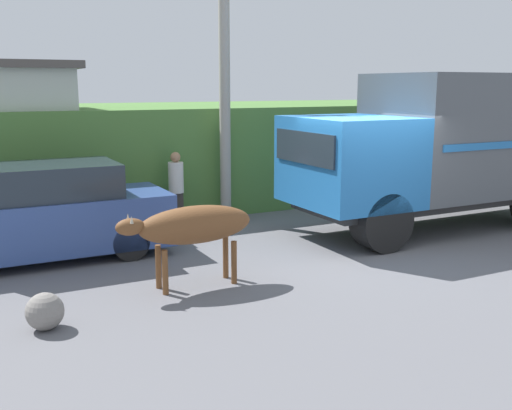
# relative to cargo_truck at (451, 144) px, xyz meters

# --- Properties ---
(ground_plane) EXTENTS (60.00, 60.00, 0.00)m
(ground_plane) POSITION_rel_cargo_truck_xyz_m (-2.67, -0.91, -1.81)
(ground_plane) COLOR slate
(hillside_embankment) EXTENTS (32.00, 5.55, 2.53)m
(hillside_embankment) POSITION_rel_cargo_truck_xyz_m (-2.67, 5.91, -0.55)
(hillside_embankment) COLOR #4C7A38
(hillside_embankment) RESTS_ON ground_plane
(cargo_truck) EXTENTS (6.86, 2.42, 3.29)m
(cargo_truck) POSITION_rel_cargo_truck_xyz_m (0.00, 0.00, 0.00)
(cargo_truck) COLOR #2D2D2D
(cargo_truck) RESTS_ON ground_plane
(brown_cow) EXTENTS (2.13, 0.58, 1.26)m
(brown_cow) POSITION_rel_cargo_truck_xyz_m (-6.37, -1.22, -0.86)
(brown_cow) COLOR brown
(brown_cow) RESTS_ON ground_plane
(parked_suv) EXTENTS (4.49, 1.71, 1.70)m
(parked_suv) POSITION_rel_cargo_truck_xyz_m (-8.23, 1.34, -0.99)
(parked_suv) COLOR #334C8C
(parked_suv) RESTS_ON ground_plane
(pedestrian_on_hill) EXTENTS (0.39, 0.39, 1.65)m
(pedestrian_on_hill) POSITION_rel_cargo_truck_xyz_m (-5.28, 2.64, -0.90)
(pedestrian_on_hill) COLOR #38332D
(pedestrian_on_hill) RESTS_ON ground_plane
(utility_pole) EXTENTS (0.90, 0.24, 6.37)m
(utility_pole) POSITION_rel_cargo_truck_xyz_m (-4.05, 2.78, 1.48)
(utility_pole) COLOR #9E998E
(utility_pole) RESTS_ON ground_plane
(roadside_rock) EXTENTS (0.48, 0.48, 0.48)m
(roadside_rock) POSITION_rel_cargo_truck_xyz_m (-8.67, -1.93, -1.57)
(roadside_rock) COLOR gray
(roadside_rock) RESTS_ON ground_plane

